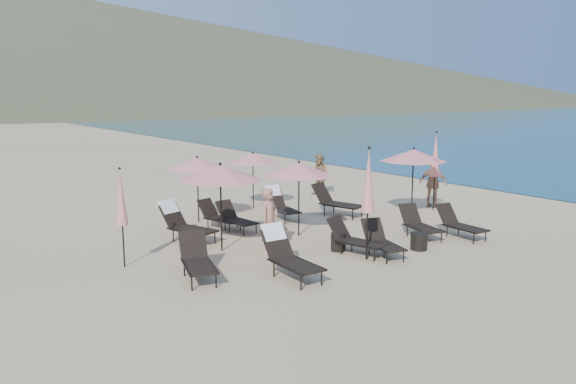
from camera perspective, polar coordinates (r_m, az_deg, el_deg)
ground at (r=15.36m, az=10.57°, el=-5.53°), size 800.00×800.00×0.00m
volcanic_headland at (r=324.20m, az=-21.39°, el=13.26°), size 690.00×690.00×55.00m
lounger_0 at (r=12.68m, az=-9.21°, el=-6.76°), size 1.06×1.74×0.94m
lounger_1 at (r=12.60m, az=-0.02°, el=-6.31°), size 0.71×1.79×1.10m
lounger_2 at (r=14.43m, az=9.50°, el=-4.87°), size 0.96×1.58×0.85m
lounger_3 at (r=14.46m, az=6.78°, el=-4.70°), size 0.97×1.65×0.89m
lounger_4 at (r=16.43m, az=13.20°, el=-3.13°), size 0.95×1.63×0.88m
lounger_5 at (r=16.74m, az=17.05°, el=-3.06°), size 0.70×1.58×0.89m
lounger_6 at (r=15.89m, az=-10.53°, el=-3.06°), size 1.17×1.87×1.10m
lounger_7 at (r=16.87m, az=-5.35°, el=-2.62°), size 0.72×1.53×0.85m
lounger_8 at (r=17.20m, az=-7.08°, el=-2.41°), size 0.94×1.57×0.85m
lounger_9 at (r=18.42m, az=-0.80°, el=-1.21°), size 0.83×1.71×1.02m
lounger_10 at (r=18.98m, az=4.89°, el=-0.94°), size 1.14×1.91×1.03m
umbrella_open_0 at (r=14.45m, az=-6.89°, el=1.95°), size 2.17×2.17×2.33m
umbrella_open_1 at (r=15.93m, az=1.12°, el=2.33°), size 2.04×2.04×2.20m
umbrella_open_2 at (r=18.85m, az=12.64°, el=3.65°), size 2.17×2.17×2.34m
umbrella_open_3 at (r=17.97m, az=-9.21°, el=2.87°), size 1.98×1.98×2.13m
umbrella_open_4 at (r=19.95m, az=-3.59°, el=3.42°), size 1.89×1.89×2.03m
umbrella_closed_0 at (r=13.70m, az=8.16°, el=1.06°), size 0.33×0.33×2.82m
umbrella_closed_1 at (r=20.25m, az=14.75°, el=3.63°), size 0.33×0.33×2.79m
umbrella_closed_2 at (r=13.61m, az=-16.60°, el=-0.59°), size 0.28×0.28×2.39m
side_table_0 at (r=14.76m, az=5.13°, el=-5.07°), size 0.39×0.39×0.48m
side_table_1 at (r=15.21m, az=13.15°, el=-4.91°), size 0.44×0.44×0.45m
beachgoer_a at (r=14.45m, az=-1.89°, el=-2.91°), size 0.72×0.60×1.68m
beachgoer_b at (r=22.56m, az=3.25°, el=1.76°), size 0.83×0.96×1.69m
beachgoer_c at (r=20.86m, az=14.55°, el=0.87°), size 0.76×1.11×1.76m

